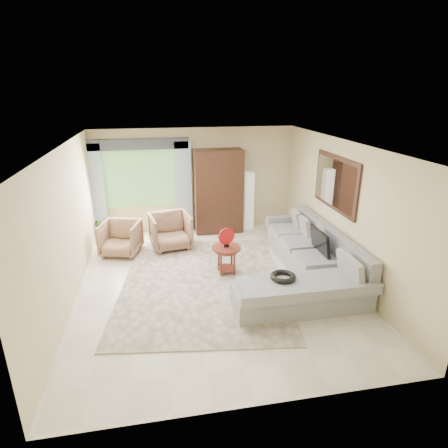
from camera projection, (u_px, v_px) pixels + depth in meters
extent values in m
plane|color=silver|center=(215.00, 283.00, 7.13)|extent=(6.00, 6.00, 0.00)
cube|color=#C3AF9A|center=(203.00, 282.00, 7.14)|extent=(3.52, 4.37, 0.02)
cube|color=gray|center=(304.00, 254.00, 7.87)|extent=(0.90, 2.40, 0.40)
cube|color=gray|center=(301.00, 297.00, 6.28)|extent=(2.30, 0.80, 0.40)
cube|color=gray|center=(330.00, 240.00, 7.41)|extent=(0.20, 3.20, 0.50)
cube|color=gray|center=(285.00, 221.00, 8.95)|extent=(0.90, 0.16, 0.22)
cube|color=gray|center=(314.00, 295.00, 5.76)|extent=(2.30, 0.10, 0.18)
cube|color=black|center=(320.00, 241.00, 7.18)|extent=(0.14, 0.74, 0.48)
torus|color=black|center=(283.00, 277.00, 6.21)|extent=(0.43, 0.43, 0.09)
cylinder|color=#481D13|center=(226.00, 248.00, 7.31)|extent=(0.57, 0.57, 0.04)
cylinder|color=#481D13|center=(226.00, 262.00, 7.42)|extent=(0.38, 0.38, 0.51)
cylinder|color=#B11112|center=(226.00, 236.00, 7.23)|extent=(0.33, 0.11, 0.34)
imported|color=#977152|center=(121.00, 238.00, 8.26)|extent=(0.98, 1.00, 0.75)
imported|color=#816046|center=(171.00, 231.00, 8.58)|extent=(1.00, 1.02, 0.81)
imported|color=#999999|center=(97.00, 228.00, 9.09)|extent=(0.63, 0.58, 0.58)
cube|color=black|center=(218.00, 192.00, 9.38)|extent=(1.20, 0.55, 2.10)
cube|color=silver|center=(248.00, 201.00, 9.68)|extent=(0.24, 0.24, 1.50)
cube|color=#669E59|center=(140.00, 179.00, 9.16)|extent=(1.80, 0.04, 1.40)
cube|color=#9EB7CC|center=(96.00, 192.00, 8.98)|extent=(0.40, 0.08, 2.30)
cube|color=#9EB7CC|center=(184.00, 188.00, 9.35)|extent=(0.40, 0.08, 2.30)
cube|color=#1E232D|center=(137.00, 144.00, 8.81)|extent=(2.40, 0.12, 0.26)
cube|color=black|center=(336.00, 183.00, 7.29)|extent=(0.04, 1.70, 1.05)
cube|color=white|center=(335.00, 183.00, 7.28)|extent=(0.02, 1.54, 0.90)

